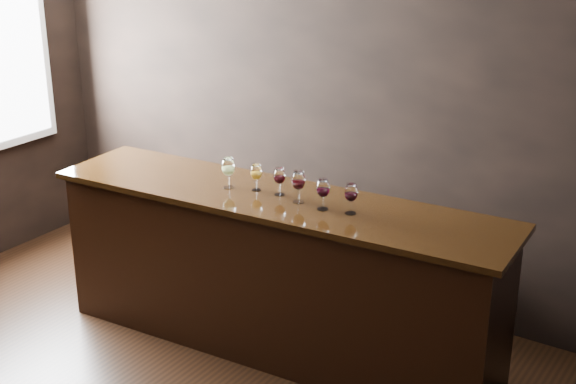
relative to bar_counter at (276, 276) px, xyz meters
The scene contains 10 objects.
room_shell 1.79m from the bar_counter, 122.28° to the right, with size 5.02×4.52×2.81m.
bar_counter is the anchor object (origin of this frame).
bar_top 0.57m from the bar_counter, ahead, with size 3.24×0.75×0.04m, color black.
back_bar_shelf 1.20m from the bar_counter, 134.97° to the left, with size 2.20×0.40×0.79m, color black.
glass_white 0.82m from the bar_counter, behind, with size 0.09×0.09×0.22m.
glass_amber 0.74m from the bar_counter, behind, with size 0.08×0.08×0.18m.
glass_red_a 0.72m from the bar_counter, 85.89° to the left, with size 0.08×0.08×0.19m.
glass_red_b 0.76m from the bar_counter, ahead, with size 0.09×0.09×0.21m.
glass_red_c 0.82m from the bar_counter, ahead, with size 0.09×0.09×0.20m.
glass_red_d 0.92m from the bar_counter, ahead, with size 0.08×0.08×0.20m.
Camera 1 is at (3.24, -2.92, 3.04)m, focal length 50.00 mm.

